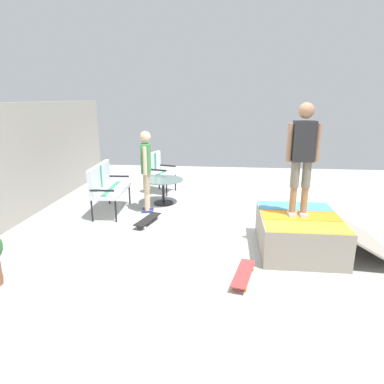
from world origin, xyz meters
name	(u,v)px	position (x,y,z in m)	size (l,w,h in m)	color
ground_plane	(222,236)	(0.00, 0.00, -0.05)	(12.00, 12.00, 0.10)	#B2B2AD
back_wall_cinderblock	(4,167)	(0.00, 4.00, 1.13)	(9.00, 0.20, 2.26)	#9E998E
skate_ramp	(301,233)	(-0.57, -1.24, 0.29)	(1.46, 1.98, 0.58)	gray
patio_bench	(106,184)	(0.92, 2.44, 0.62)	(1.28, 0.61, 1.02)	black
patio_chair_near_house	(158,168)	(2.60, 1.67, 0.61)	(0.74, 0.69, 1.02)	black
patio_table	(163,186)	(1.63, 1.37, 0.40)	(0.90, 0.90, 0.57)	black
person_watching	(146,166)	(1.06, 1.60, 0.99)	(0.48, 0.27, 1.70)	navy
person_skater	(303,152)	(-0.57, -1.16, 1.58)	(0.25, 0.48, 1.70)	silver
skateboard_by_bench	(148,219)	(0.33, 1.43, 0.08)	(0.82, 0.40, 0.10)	black
skateboard_spare	(243,274)	(-1.58, -0.31, 0.08)	(0.82, 0.38, 0.10)	#B23838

